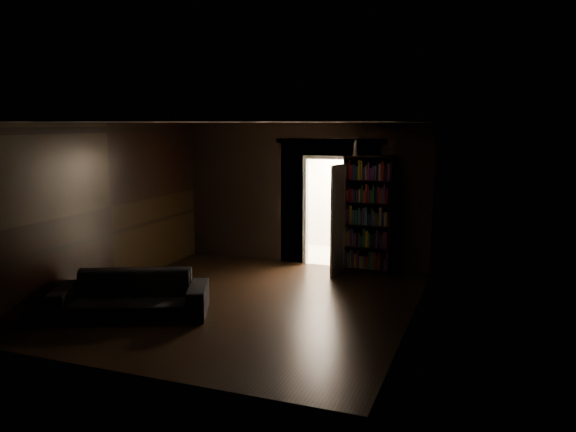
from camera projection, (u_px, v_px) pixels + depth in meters
name	position (u px, v px, depth m)	size (l,w,h in m)	color
ground	(248.00, 303.00, 8.78)	(5.50, 5.50, 0.00)	black
room_walls	(272.00, 189.00, 9.50)	(5.02, 5.61, 2.84)	black
kitchen_alcove	(343.00, 198.00, 11.99)	(2.20, 1.80, 2.60)	beige
sofa	(131.00, 288.00, 8.14)	(2.18, 0.94, 0.84)	black
bookshelf	(368.00, 214.00, 10.50)	(0.90, 0.32, 2.20)	black
refrigerator	(372.00, 216.00, 12.00)	(0.74, 0.68, 1.65)	white
door	(342.00, 219.00, 10.45)	(0.85, 0.05, 2.05)	silver
figurine	(355.00, 148.00, 10.32)	(0.10, 0.10, 0.29)	silver
bottles	(371.00, 172.00, 11.78)	(0.60, 0.07, 0.24)	black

